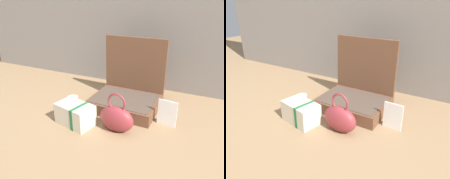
{
  "view_description": "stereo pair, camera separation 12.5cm",
  "coord_description": "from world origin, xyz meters",
  "views": [
    {
      "loc": [
        0.51,
        -1.06,
        0.69
      ],
      "look_at": [
        0.02,
        -0.02,
        0.19
      ],
      "focal_mm": 35.38,
      "sensor_mm": 36.0,
      "label": 1
    },
    {
      "loc": [
        0.62,
        -1.0,
        0.69
      ],
      "look_at": [
        0.02,
        -0.02,
        0.19
      ],
      "focal_mm": 35.38,
      "sensor_mm": 36.0,
      "label": 2
    }
  ],
  "objects": [
    {
      "name": "ground_plane",
      "position": [
        0.0,
        0.0,
        0.0
      ],
      "size": [
        6.0,
        6.0,
        0.0
      ],
      "primitive_type": "plane",
      "color": "#8C6D4C"
    },
    {
      "name": "cream_toiletry_bag",
      "position": [
        -0.14,
        -0.16,
        0.06
      ],
      "size": [
        0.23,
        0.17,
        0.13
      ],
      "color": "beige",
      "rests_on": "ground_plane"
    },
    {
      "name": "teal_pouch_handbag",
      "position": [
        0.09,
        -0.12,
        0.08
      ],
      "size": [
        0.2,
        0.11,
        0.22
      ],
      "color": "maroon",
      "rests_on": "ground_plane"
    },
    {
      "name": "info_card_left",
      "position": [
        0.33,
        0.05,
        0.08
      ],
      "size": [
        0.11,
        0.02,
        0.15
      ],
      "primitive_type": "cube",
      "rotation": [
        0.0,
        0.0,
        -0.09
      ],
      "color": "white",
      "rests_on": "ground_plane"
    },
    {
      "name": "coffee_mug",
      "position": [
        -0.26,
        -0.01,
        0.04
      ],
      "size": [
        0.1,
        0.07,
        0.09
      ],
      "color": "silver",
      "rests_on": "ground_plane"
    },
    {
      "name": "open_suitcase",
      "position": [
        0.04,
        0.18,
        0.09
      ],
      "size": [
        0.42,
        0.34,
        0.44
      ],
      "color": "brown",
      "rests_on": "ground_plane"
    }
  ]
}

